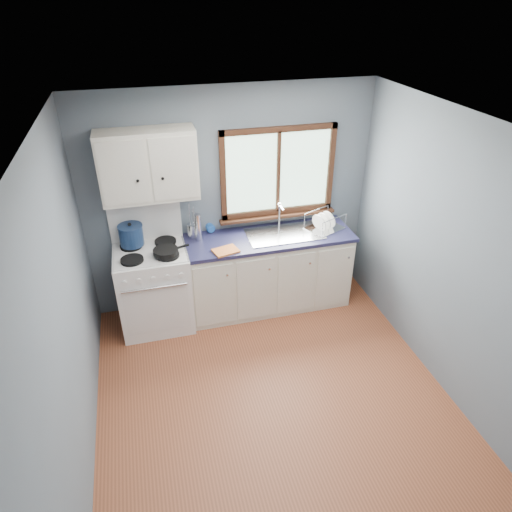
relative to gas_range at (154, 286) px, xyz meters
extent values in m
cube|color=#984F31|center=(0.95, -1.47, -0.50)|extent=(3.20, 3.60, 0.02)
cube|color=white|center=(0.95, -1.47, 2.02)|extent=(3.20, 3.60, 0.02)
cube|color=slate|center=(0.95, 0.34, 0.76)|extent=(3.20, 0.02, 2.50)
cube|color=slate|center=(-0.66, -1.47, 0.76)|extent=(0.02, 3.60, 2.50)
cube|color=slate|center=(2.56, -1.47, 0.76)|extent=(0.02, 3.60, 2.50)
cube|color=white|center=(0.00, -0.01, -0.03)|extent=(0.76, 0.65, 0.92)
cube|color=white|center=(0.00, 0.30, 0.65)|extent=(0.76, 0.05, 0.44)
cube|color=silver|center=(0.00, -0.01, 0.43)|extent=(0.72, 0.59, 0.01)
cylinder|color=black|center=(-0.18, -0.16, 0.45)|extent=(0.23, 0.23, 0.03)
cylinder|color=black|center=(0.18, -0.16, 0.45)|extent=(0.23, 0.23, 0.03)
cylinder|color=black|center=(-0.18, 0.14, 0.45)|extent=(0.23, 0.23, 0.03)
cylinder|color=black|center=(0.18, 0.14, 0.45)|extent=(0.23, 0.23, 0.03)
cylinder|color=silver|center=(0.00, -0.35, 0.21)|extent=(0.66, 0.02, 0.02)
cube|color=silver|center=(0.00, -0.33, -0.09)|extent=(0.66, 0.01, 0.55)
cube|color=silver|center=(1.31, 0.02, -0.05)|extent=(1.85, 0.60, 0.88)
cube|color=black|center=(1.31, 0.04, -0.45)|extent=(1.85, 0.54, 0.08)
cube|color=#1A1B3A|center=(1.31, 0.02, 0.41)|extent=(1.89, 0.64, 0.04)
cube|color=silver|center=(1.49, 0.02, 0.43)|extent=(0.84, 0.46, 0.01)
cube|color=silver|center=(1.29, 0.02, 0.36)|extent=(0.36, 0.40, 0.14)
cube|color=silver|center=(1.69, 0.02, 0.36)|extent=(0.36, 0.40, 0.14)
cylinder|color=silver|center=(1.49, 0.22, 0.57)|extent=(0.02, 0.02, 0.28)
cylinder|color=silver|center=(1.49, 0.15, 0.70)|extent=(0.02, 0.16, 0.02)
sphere|color=silver|center=(1.49, 0.22, 0.71)|extent=(0.04, 0.04, 0.04)
cube|color=#9EC6A8|center=(1.49, 0.32, 1.06)|extent=(1.22, 0.01, 0.92)
cube|color=#422415|center=(1.49, 0.30, 1.53)|extent=(1.30, 0.05, 0.06)
cube|color=#422415|center=(1.49, 0.30, 0.59)|extent=(1.30, 0.05, 0.06)
cube|color=#422415|center=(0.87, 0.30, 1.06)|extent=(0.06, 0.05, 1.00)
cube|color=#422415|center=(2.10, 0.30, 1.06)|extent=(0.06, 0.05, 1.00)
cube|color=#422415|center=(1.49, 0.30, 1.06)|extent=(0.03, 0.05, 0.92)
cube|color=#422415|center=(1.49, 0.27, 0.54)|extent=(1.36, 0.10, 0.03)
cube|color=silver|center=(0.10, 0.16, 1.31)|extent=(0.95, 0.32, 0.70)
cube|color=silver|center=(-0.14, -0.01, 1.31)|extent=(0.44, 0.01, 0.62)
cube|color=silver|center=(0.34, -0.01, 1.31)|extent=(0.44, 0.01, 0.62)
sphere|color=black|center=(-0.02, -0.02, 1.23)|extent=(0.03, 0.03, 0.03)
sphere|color=black|center=(0.22, -0.02, 1.23)|extent=(0.03, 0.03, 0.03)
cylinder|color=black|center=(0.16, -0.14, 0.49)|extent=(0.32, 0.32, 0.05)
cube|color=black|center=(0.34, -0.09, 0.49)|extent=(0.14, 0.07, 0.02)
cylinder|color=navy|center=(-0.16, 0.14, 0.57)|extent=(0.25, 0.25, 0.21)
cylinder|color=navy|center=(-0.16, 0.14, 0.68)|extent=(0.26, 0.26, 0.01)
sphere|color=black|center=(-0.16, 0.14, 0.70)|extent=(0.04, 0.04, 0.04)
cylinder|color=silver|center=(0.50, 0.22, 0.51)|extent=(0.15, 0.15, 0.16)
cylinder|color=silver|center=(0.51, 0.23, 0.67)|extent=(0.01, 0.01, 0.23)
cylinder|color=silver|center=(0.47, 0.23, 0.69)|extent=(0.01, 0.01, 0.28)
cylinder|color=silver|center=(0.50, 0.19, 0.66)|extent=(0.01, 0.01, 0.21)
cylinder|color=silver|center=(0.54, 0.13, 0.58)|extent=(0.08, 0.08, 0.31)
imported|color=#2058B0|center=(0.70, 0.24, 0.55)|extent=(0.11, 0.11, 0.25)
cube|color=orange|center=(0.77, -0.19, 0.44)|extent=(0.29, 0.24, 0.02)
cube|color=silver|center=(1.97, 0.02, 0.43)|extent=(0.48, 0.43, 0.01)
cylinder|color=silver|center=(1.85, -0.18, 0.52)|extent=(0.01, 0.01, 0.19)
cylinder|color=silver|center=(2.20, -0.03, 0.52)|extent=(0.01, 0.01, 0.19)
cylinder|color=silver|center=(1.74, 0.08, 0.52)|extent=(0.01, 0.01, 0.19)
cylinder|color=silver|center=(2.09, 0.23, 0.52)|extent=(0.01, 0.01, 0.19)
cylinder|color=silver|center=(2.02, -0.11, 0.62)|extent=(0.35, 0.16, 0.01)
cylinder|color=silver|center=(1.91, 0.15, 0.62)|extent=(0.35, 0.16, 0.01)
cylinder|color=white|center=(1.88, -0.01, 0.53)|extent=(0.13, 0.21, 0.21)
cylinder|color=white|center=(1.95, 0.02, 0.53)|extent=(0.13, 0.21, 0.21)
cylinder|color=white|center=(2.02, 0.05, 0.53)|extent=(0.13, 0.21, 0.21)
camera|label=1|loc=(0.02, -4.26, 2.83)|focal=32.00mm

